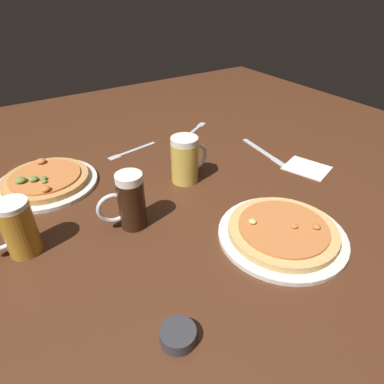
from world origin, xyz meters
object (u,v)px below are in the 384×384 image
(beer_mug_dark, at_px, (130,202))
(ramekin_sauce, at_px, (178,335))
(pizza_plate_far, at_px, (46,181))
(pizza_plate_near, at_px, (282,232))
(knife_right, at_px, (263,151))
(napkin_folded, at_px, (307,168))
(beer_mug_pale, at_px, (186,160))
(beer_mug_amber, at_px, (17,229))
(fork_left, at_px, (131,151))
(fork_spare, at_px, (194,130))

(beer_mug_dark, distance_m, ramekin_sauce, 0.37)
(pizza_plate_far, bearing_deg, pizza_plate_near, -52.78)
(knife_right, bearing_deg, napkin_folded, -77.08)
(pizza_plate_near, height_order, beer_mug_pale, beer_mug_pale)
(napkin_folded, xyz_separation_m, knife_right, (-0.04, 0.18, -0.00))
(pizza_plate_far, height_order, beer_mug_pale, beer_mug_pale)
(beer_mug_amber, distance_m, fork_left, 0.57)
(beer_mug_amber, bearing_deg, beer_mug_dark, -10.88)
(fork_left, xyz_separation_m, knife_right, (0.42, -0.28, -0.00))
(beer_mug_pale, distance_m, knife_right, 0.36)
(fork_left, bearing_deg, knife_right, -33.69)
(pizza_plate_near, relative_size, ramekin_sauce, 4.76)
(fork_left, bearing_deg, pizza_plate_far, -167.52)
(beer_mug_amber, height_order, fork_spare, beer_mug_amber)
(beer_mug_dark, distance_m, beer_mug_pale, 0.27)
(pizza_plate_far, distance_m, fork_spare, 0.64)
(pizza_plate_far, bearing_deg, napkin_folded, -25.96)
(pizza_plate_far, height_order, ramekin_sauce, pizza_plate_far)
(pizza_plate_near, height_order, knife_right, pizza_plate_near)
(pizza_plate_far, distance_m, knife_right, 0.77)
(beer_mug_dark, height_order, beer_mug_pale, beer_mug_dark)
(pizza_plate_near, bearing_deg, pizza_plate_far, 127.22)
(pizza_plate_far, xyz_separation_m, knife_right, (0.74, -0.21, -0.01))
(knife_right, xyz_separation_m, fork_spare, (-0.11, 0.31, 0.00))
(pizza_plate_far, bearing_deg, beer_mug_amber, -112.60)
(napkin_folded, bearing_deg, beer_mug_pale, 157.01)
(pizza_plate_near, bearing_deg, beer_mug_amber, 151.60)
(pizza_plate_near, distance_m, napkin_folded, 0.40)
(beer_mug_amber, height_order, napkin_folded, beer_mug_amber)
(fork_left, distance_m, fork_spare, 0.31)
(napkin_folded, bearing_deg, pizza_plate_near, -148.13)
(ramekin_sauce, bearing_deg, beer_mug_amber, 115.46)
(ramekin_sauce, distance_m, fork_left, 0.80)
(pizza_plate_near, distance_m, fork_spare, 0.72)
(pizza_plate_near, distance_m, pizza_plate_far, 0.74)
(beer_mug_pale, distance_m, napkin_folded, 0.43)
(beer_mug_amber, bearing_deg, fork_spare, 27.34)
(beer_mug_amber, xyz_separation_m, beer_mug_pale, (0.51, 0.07, 0.00))
(pizza_plate_far, xyz_separation_m, beer_mug_pale, (0.39, -0.22, 0.06))
(pizza_plate_near, distance_m, ramekin_sauce, 0.39)
(fork_left, bearing_deg, ramekin_sauce, -108.16)
(pizza_plate_near, xyz_separation_m, beer_mug_pale, (-0.06, 0.37, 0.06))
(fork_spare, bearing_deg, napkin_folded, -73.05)
(pizza_plate_far, distance_m, beer_mug_amber, 0.31)
(pizza_plate_far, bearing_deg, beer_mug_pale, -28.79)
(beer_mug_dark, xyz_separation_m, knife_right, (0.60, 0.13, -0.07))
(knife_right, distance_m, fork_spare, 0.33)
(napkin_folded, bearing_deg, pizza_plate_far, 154.04)
(fork_left, height_order, fork_spare, same)
(beer_mug_amber, bearing_deg, knife_right, 5.18)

